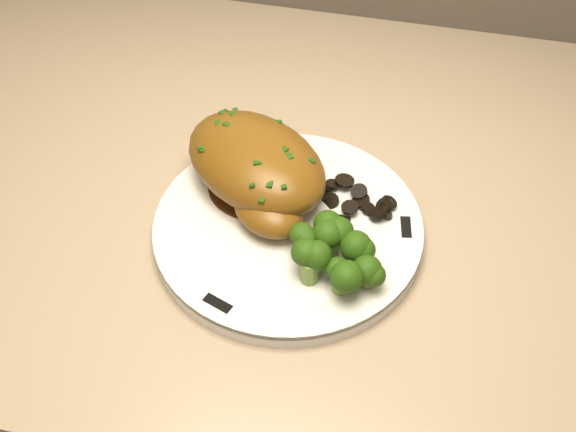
% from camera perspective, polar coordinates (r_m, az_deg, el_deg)
% --- Properties ---
extents(counter, '(1.89, 0.64, 0.94)m').
position_cam_1_polar(counter, '(1.11, -13.91, -9.76)').
color(counter, '#4E3E24').
rests_on(counter, ground).
extents(plate, '(0.32, 0.32, 0.02)m').
position_cam_1_polar(plate, '(0.67, 0.00, -1.06)').
color(plate, silver).
rests_on(plate, counter).
extents(rim_accent_0, '(0.01, 0.03, 0.00)m').
position_cam_1_polar(rim_accent_0, '(0.67, 9.30, -0.89)').
color(rim_accent_0, black).
rests_on(rim_accent_0, plate).
extents(rim_accent_1, '(0.03, 0.02, 0.00)m').
position_cam_1_polar(rim_accent_1, '(0.73, -3.87, 5.06)').
color(rim_accent_1, black).
rests_on(rim_accent_1, plate).
extents(rim_accent_2, '(0.03, 0.02, 0.00)m').
position_cam_1_polar(rim_accent_2, '(0.61, -5.58, -6.90)').
color(rim_accent_2, black).
rests_on(rim_accent_2, plate).
extents(gravy_pool, '(0.09, 0.09, 0.00)m').
position_cam_1_polar(gravy_pool, '(0.69, -2.47, 2.47)').
color(gravy_pool, '#3F1E0B').
rests_on(gravy_pool, plate).
extents(chicken_breast, '(0.19, 0.18, 0.06)m').
position_cam_1_polar(chicken_breast, '(0.67, -2.44, 3.85)').
color(chicken_breast, brown).
rests_on(chicken_breast, plate).
extents(mushroom_pile, '(0.07, 0.05, 0.02)m').
position_cam_1_polar(mushroom_pile, '(0.68, 4.87, 1.01)').
color(mushroom_pile, black).
rests_on(mushroom_pile, plate).
extents(broccoli_florets, '(0.08, 0.06, 0.04)m').
position_cam_1_polar(broccoli_florets, '(0.61, 3.74, -3.11)').
color(broccoli_florets, olive).
rests_on(broccoli_florets, plate).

